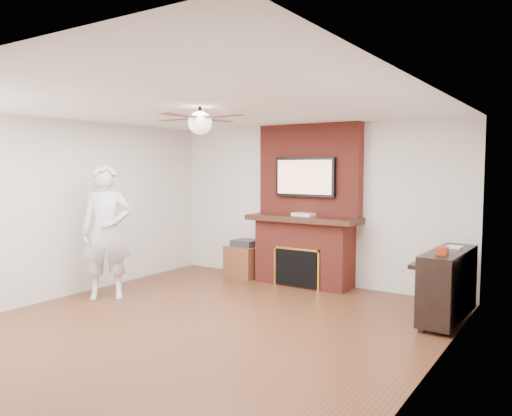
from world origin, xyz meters
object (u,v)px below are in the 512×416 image
Objects in this scene: person at (106,232)px; side_table at (245,260)px; fireplace at (306,221)px; piano at (447,283)px.

side_table is (0.82, 2.21, -0.65)m from person.
fireplace is 4.05× the size of side_table.
piano is (4.21, 1.51, -0.48)m from person.
person reaches higher than side_table.
fireplace reaches higher than side_table.
person is 3.02× the size of side_table.
side_table is at bearing 170.23° from piano.
side_table is (-1.10, -0.07, -0.71)m from fireplace.
fireplace reaches higher than piano.
piano reaches higher than side_table.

